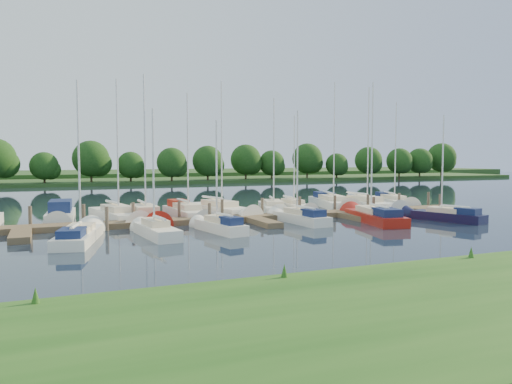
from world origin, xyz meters
name	(u,v)px	position (x,y,z in m)	size (l,w,h in m)	color
ground	(296,235)	(0.00, 0.00, 0.00)	(260.00, 260.00, 0.00)	black
dock	(252,219)	(0.00, 7.31, 0.20)	(40.00, 6.00, 0.40)	brown
mooring_pilings	(247,212)	(0.00, 8.43, 0.60)	(38.24, 2.84, 2.00)	#473D33
far_shore	(123,180)	(0.00, 75.00, 0.30)	(180.00, 30.00, 0.60)	#24471B
distant_hill	(108,174)	(0.00, 100.00, 0.70)	(220.00, 40.00, 1.40)	#2F4F22
treeline	(164,162)	(5.34, 61.94, 3.99)	(145.53, 9.39, 8.19)	#38281C
motorboat	(61,216)	(-13.51, 13.45, 0.39)	(2.49, 6.97, 1.99)	white
sailboat_n_2	(118,217)	(-9.41, 11.94, 0.28)	(3.52, 8.94, 11.31)	white
sailboat_n_3	(145,217)	(-7.45, 11.02, 0.28)	(2.23, 9.09, 11.64)	#9D170E
sailboat_n_4	(186,214)	(-4.02, 11.54, 0.34)	(2.34, 8.14, 10.46)	white
sailboat_n_5	(220,211)	(-0.80, 12.50, 0.28)	(3.96, 9.27, 11.74)	white
sailboat_n_6	(273,209)	(4.27, 12.62, 0.27)	(4.01, 8.28, 10.49)	white
sailboat_n_7	(293,207)	(6.81, 13.70, 0.27)	(2.00, 7.13, 9.11)	white
sailboat_n_8	(332,204)	(11.58, 14.53, 0.33)	(4.36, 10.07, 12.60)	white
sailboat_n_9	(365,206)	(13.52, 11.69, 0.28)	(2.48, 9.31, 11.90)	white
sailboat_n_10	(393,202)	(18.68, 14.10, 0.31)	(4.10, 8.65, 10.86)	white
sailboat_s_0	(80,236)	(-12.78, 2.87, 0.30)	(3.36, 7.76, 9.72)	white
sailboat_s_1	(155,232)	(-8.33, 2.84, 0.28)	(2.00, 6.35, 8.31)	white
sailboat_s_2	(220,227)	(-4.07, 3.07, 0.33)	(2.21, 5.88, 7.70)	white
sailboat_s_3	(300,219)	(2.97, 5.10, 0.33)	(2.07, 6.78, 8.77)	white
sailboat_s_4	(373,218)	(8.41, 3.47, 0.33)	(3.55, 8.71, 11.00)	#9D170E
sailboat_s_5	(446,217)	(13.93, 1.75, 0.32)	(3.10, 6.59, 8.52)	black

